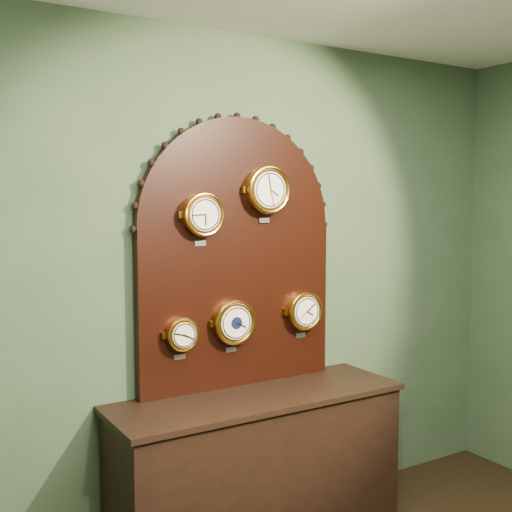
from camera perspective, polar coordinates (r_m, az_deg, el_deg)
wall_back at (r=3.64m, az=-2.06°, el=-2.52°), size 4.00×0.00×4.00m
shop_counter at (r=3.69m, az=0.17°, el=-18.61°), size 1.60×0.50×0.80m
display_board at (r=3.57m, az=-1.67°, el=0.98°), size 1.26×0.06×1.53m
roman_clock at (r=3.39m, az=-4.76°, el=3.70°), size 0.24×0.08×0.29m
arabic_clock at (r=3.59m, az=1.03°, el=5.91°), size 0.27×0.08×0.32m
hygrometer at (r=3.41m, az=-6.63°, el=-6.93°), size 0.18×0.08×0.23m
barometer at (r=3.54m, az=-2.00°, el=-5.90°), size 0.25×0.08×0.30m
tide_clock at (r=3.79m, az=4.30°, el=-4.89°), size 0.23×0.08×0.28m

